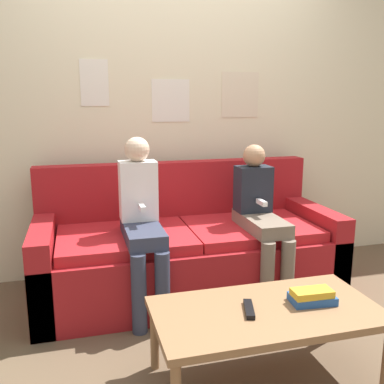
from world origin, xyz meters
name	(u,v)px	position (x,y,z in m)	size (l,w,h in m)	color
ground_plane	(210,327)	(0.00, 0.00, 0.00)	(10.00, 10.00, 0.00)	brown
wall_back	(170,107)	(0.00, 1.06, 1.30)	(8.00, 0.06, 2.60)	beige
couch	(187,251)	(0.00, 0.55, 0.29)	(2.07, 0.85, 0.89)	maroon
coffee_table	(267,316)	(0.11, -0.55, 0.34)	(1.08, 0.56, 0.38)	#8E6642
person_left	(142,218)	(-0.35, 0.34, 0.62)	(0.24, 0.58, 1.12)	#33384C
person_right	(261,215)	(0.47, 0.33, 0.59)	(0.24, 0.58, 1.05)	#756656
tv_remote	(249,309)	(0.02, -0.55, 0.39)	(0.09, 0.17, 0.02)	black
book_stack	(312,297)	(0.34, -0.55, 0.42)	(0.22, 0.14, 0.07)	#23519E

